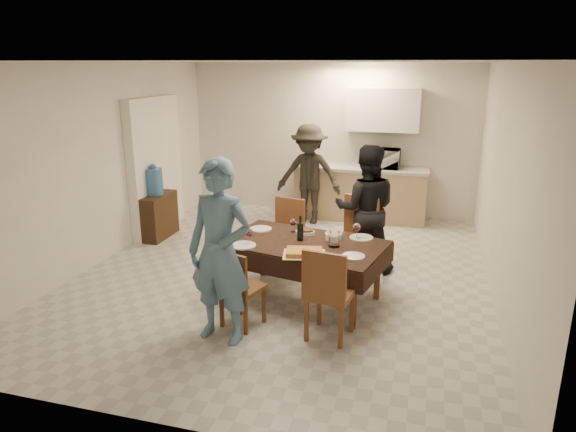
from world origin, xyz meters
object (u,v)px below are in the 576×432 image
at_px(wine_bottle, 300,228).
at_px(microwave, 382,158).
at_px(water_jug, 154,182).
at_px(dining_table, 304,245).
at_px(console, 156,216).
at_px(person_kitchen, 309,174).
at_px(water_pitcher, 334,238).
at_px(person_far, 366,209).
at_px(savoury_tart, 304,252).
at_px(person_near, 220,252).

distance_m(wine_bottle, microwave, 3.33).
bearing_deg(water_jug, dining_table, -29.43).
bearing_deg(microwave, console, 29.24).
bearing_deg(person_kitchen, microwave, 21.53).
bearing_deg(water_pitcher, console, 152.72).
relative_size(water_pitcher, person_far, 0.11).
xyz_separation_m(console, person_kitchen, (2.08, 1.35, 0.49)).
bearing_deg(dining_table, water_pitcher, 3.97).
bearing_deg(console, dining_table, -29.43).
bearing_deg(wine_bottle, console, 150.93).
height_order(microwave, person_far, person_far).
bearing_deg(console, person_kitchen, 33.05).
relative_size(console, person_far, 0.45).
distance_m(wine_bottle, water_pitcher, 0.42).
height_order(wine_bottle, microwave, microwave).
xyz_separation_m(water_pitcher, microwave, (0.18, 3.37, 0.29)).
height_order(console, water_pitcher, water_pitcher).
bearing_deg(person_far, person_kitchen, -65.26).
relative_size(console, water_pitcher, 3.98).
distance_m(water_jug, person_kitchen, 2.48).
distance_m(savoury_tart, microwave, 3.74).
distance_m(dining_table, console, 3.11).
bearing_deg(person_kitchen, dining_table, -77.95).
relative_size(dining_table, wine_bottle, 6.67).
distance_m(dining_table, water_pitcher, 0.37).
bearing_deg(savoury_tart, console, 145.79).
height_order(water_jug, wine_bottle, water_jug).
bearing_deg(dining_table, person_far, 74.46).
xyz_separation_m(savoury_tart, microwave, (0.43, 3.70, 0.36)).
xyz_separation_m(wine_bottle, water_pitcher, (0.40, -0.10, -0.05)).
relative_size(water_jug, person_far, 0.24).
distance_m(water_jug, person_far, 3.28).
distance_m(dining_table, wine_bottle, 0.19).
bearing_deg(person_near, person_kitchen, 98.70).
distance_m(wine_bottle, person_far, 1.17).
height_order(water_pitcher, person_far, person_far).
xyz_separation_m(water_jug, person_far, (3.24, -0.47, -0.06)).
height_order(dining_table, console, dining_table).
distance_m(dining_table, person_kitchen, 2.94).
distance_m(water_pitcher, person_far, 1.12).
height_order(dining_table, person_near, person_near).
xyz_separation_m(microwave, person_far, (0.02, -2.27, -0.25)).
relative_size(savoury_tart, person_near, 0.24).
bearing_deg(wine_bottle, savoury_tart, -70.77).
bearing_deg(wine_bottle, person_far, 59.04).
xyz_separation_m(person_near, person_kitchen, (-0.06, 3.92, -0.07)).
bearing_deg(person_near, water_pitcher, 55.79).
distance_m(savoury_tart, person_near, 0.95).
relative_size(console, microwave, 1.28).
bearing_deg(savoury_tart, person_near, -134.13).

